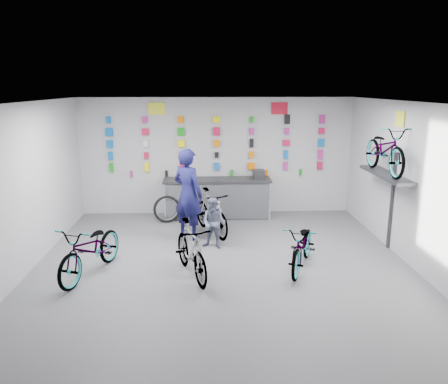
{
  "coord_description": "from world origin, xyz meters",
  "views": [
    {
      "loc": [
        -0.32,
        -7.19,
        3.27
      ],
      "look_at": [
        0.07,
        1.4,
        1.18
      ],
      "focal_mm": 35.0,
      "sensor_mm": 36.0,
      "label": 1
    }
  ],
  "objects_px": {
    "customer": "(214,223)",
    "clerk": "(188,194)",
    "bike_right": "(303,246)",
    "bike_left": "(91,249)",
    "counter": "(217,199)",
    "bike_service": "(211,212)",
    "bike_center": "(191,250)"
  },
  "relations": [
    {
      "from": "counter",
      "to": "customer",
      "type": "height_order",
      "value": "customer"
    },
    {
      "from": "bike_left",
      "to": "bike_center",
      "type": "height_order",
      "value": "bike_center"
    },
    {
      "from": "bike_service",
      "to": "customer",
      "type": "height_order",
      "value": "customer"
    },
    {
      "from": "clerk",
      "to": "bike_service",
      "type": "bearing_deg",
      "value": -114.09
    },
    {
      "from": "bike_center",
      "to": "bike_right",
      "type": "xyz_separation_m",
      "value": [
        2.03,
        0.26,
        -0.06
      ]
    },
    {
      "from": "counter",
      "to": "bike_service",
      "type": "xyz_separation_m",
      "value": [
        -0.18,
        -1.29,
        0.02
      ]
    },
    {
      "from": "clerk",
      "to": "bike_right",
      "type": "bearing_deg",
      "value": 177.64
    },
    {
      "from": "bike_center",
      "to": "customer",
      "type": "relative_size",
      "value": 1.55
    },
    {
      "from": "counter",
      "to": "clerk",
      "type": "height_order",
      "value": "clerk"
    },
    {
      "from": "counter",
      "to": "bike_center",
      "type": "distance_m",
      "value": 3.62
    },
    {
      "from": "clerk",
      "to": "customer",
      "type": "distance_m",
      "value": 0.94
    },
    {
      "from": "bike_right",
      "to": "clerk",
      "type": "xyz_separation_m",
      "value": [
        -2.14,
        1.75,
        0.56
      ]
    },
    {
      "from": "bike_right",
      "to": "bike_service",
      "type": "xyz_separation_m",
      "value": [
        -1.64,
        2.03,
        0.07
      ]
    },
    {
      "from": "counter",
      "to": "bike_left",
      "type": "relative_size",
      "value": 1.46
    },
    {
      "from": "bike_left",
      "to": "clerk",
      "type": "distance_m",
      "value": 2.54
    },
    {
      "from": "bike_left",
      "to": "customer",
      "type": "distance_m",
      "value": 2.52
    },
    {
      "from": "bike_center",
      "to": "clerk",
      "type": "xyz_separation_m",
      "value": [
        -0.11,
        2.01,
        0.5
      ]
    },
    {
      "from": "bike_right",
      "to": "customer",
      "type": "distance_m",
      "value": 1.96
    },
    {
      "from": "counter",
      "to": "bike_right",
      "type": "relative_size",
      "value": 1.62
    },
    {
      "from": "bike_left",
      "to": "bike_service",
      "type": "height_order",
      "value": "bike_service"
    },
    {
      "from": "counter",
      "to": "bike_left",
      "type": "distance_m",
      "value": 4.14
    },
    {
      "from": "bike_right",
      "to": "bike_service",
      "type": "height_order",
      "value": "bike_service"
    },
    {
      "from": "clerk",
      "to": "customer",
      "type": "bearing_deg",
      "value": 168.22
    },
    {
      "from": "bike_center",
      "to": "clerk",
      "type": "relative_size",
      "value": 0.83
    },
    {
      "from": "bike_left",
      "to": "customer",
      "type": "bearing_deg",
      "value": 48.4
    },
    {
      "from": "customer",
      "to": "clerk",
      "type": "bearing_deg",
      "value": 151.7
    },
    {
      "from": "bike_right",
      "to": "bike_left",
      "type": "bearing_deg",
      "value": -155.53
    },
    {
      "from": "bike_service",
      "to": "customer",
      "type": "relative_size",
      "value": 1.59
    },
    {
      "from": "bike_left",
      "to": "customer",
      "type": "height_order",
      "value": "customer"
    },
    {
      "from": "counter",
      "to": "bike_center",
      "type": "relative_size",
      "value": 1.64
    },
    {
      "from": "bike_service",
      "to": "customer",
      "type": "xyz_separation_m",
      "value": [
        0.04,
        -0.89,
        0.02
      ]
    },
    {
      "from": "counter",
      "to": "bike_service",
      "type": "relative_size",
      "value": 1.6
    }
  ]
}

